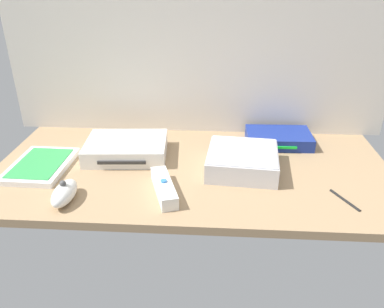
{
  "coord_description": "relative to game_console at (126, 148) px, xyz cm",
  "views": [
    {
      "loc": [
        5.39,
        -84.75,
        46.58
      ],
      "look_at": [
        0.0,
        0.0,
        4.0
      ],
      "focal_mm": 35.85,
      "sensor_mm": 36.0,
      "label": 1
    }
  ],
  "objects": [
    {
      "name": "stylus_pen",
      "position": [
        52.17,
        -18.5,
        -1.85
      ],
      "size": [
        4.66,
        8.36,
        0.7
      ],
      "primitive_type": "cylinder",
      "rotation": [
        0.0,
        1.57,
        2.04
      ],
      "color": "black",
      "rests_on": "ground_plane"
    },
    {
      "name": "remote_nunchuk",
      "position": [
        -8.66,
        -22.49,
        -0.16
      ],
      "size": [
        4.65,
        10.11,
        5.1
      ],
      "rotation": [
        0.0,
        0.0,
        -0.03
      ],
      "color": "white",
      "rests_on": "ground_plane"
    },
    {
      "name": "network_router",
      "position": [
        41.61,
        10.26,
        -0.5
      ],
      "size": [
        18.24,
        12.66,
        3.4
      ],
      "rotation": [
        0.0,
        0.0,
        0.02
      ],
      "color": "navy",
      "rests_on": "ground_plane"
    },
    {
      "name": "game_console",
      "position": [
        0.0,
        0.0,
        0.0
      ],
      "size": [
        22.06,
        17.61,
        4.4
      ],
      "rotation": [
        0.0,
        0.0,
        0.07
      ],
      "color": "white",
      "rests_on": "ground_plane"
    },
    {
      "name": "ground_plane",
      "position": [
        17.92,
        -5.94,
        -3.2
      ],
      "size": [
        100.0,
        48.0,
        2.0
      ],
      "primitive_type": "cube",
      "color": "#9E7F5B",
      "rests_on": "ground"
    },
    {
      "name": "mini_computer",
      "position": [
        30.43,
        -6.38,
        0.44
      ],
      "size": [
        18.43,
        18.43,
        5.3
      ],
      "rotation": [
        0.0,
        0.0,
        -0.09
      ],
      "color": "silver",
      "rests_on": "ground_plane"
    },
    {
      "name": "back_wall",
      "position": [
        17.92,
        18.66,
        29.8
      ],
      "size": [
        110.0,
        1.2,
        64.0
      ],
      "primitive_type": "cube",
      "color": "silver",
      "rests_on": "ground"
    },
    {
      "name": "game_case",
      "position": [
        -20.2,
        -8.28,
        -1.44
      ],
      "size": [
        14.05,
        19.32,
        1.56
      ],
      "rotation": [
        0.0,
        0.0,
        -0.02
      ],
      "color": "white",
      "rests_on": "ground_plane"
    },
    {
      "name": "remote_wand",
      "position": [
        12.39,
        -18.07,
        -0.69
      ],
      "size": [
        8.03,
        15.19,
        3.4
      ],
      "rotation": [
        0.0,
        0.0,
        0.32
      ],
      "color": "white",
      "rests_on": "ground_plane"
    }
  ]
}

